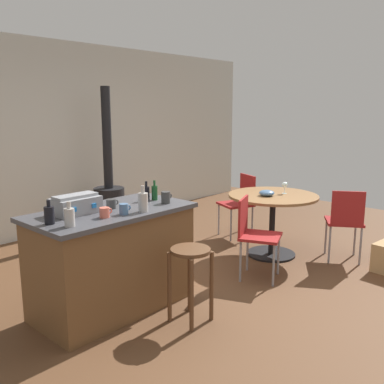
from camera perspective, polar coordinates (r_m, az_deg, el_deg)
The scene contains 21 objects.
ground_plane at distance 4.55m, azimuth 3.79°, elevation -11.77°, with size 8.80×8.80×0.00m, color brown.
back_wall at distance 6.45m, azimuth -17.07°, elevation 6.95°, with size 8.00×0.10×2.70m, color beige.
kitchen_island at distance 3.89m, azimuth -10.56°, elevation -8.82°, with size 1.43×0.76×0.91m.
wooden_stool at distance 3.59m, azimuth -0.20°, elevation -10.15°, with size 0.33×0.33×0.64m.
dining_table at distance 5.22m, azimuth 10.75°, elevation -2.23°, with size 1.07×1.07×0.75m.
folding_chair_near at distance 5.96m, azimuth 6.45°, elevation -1.11°, with size 0.52×0.52×0.86m.
folding_chair_far at distance 4.52m, azimuth 8.30°, elevation -5.24°, with size 0.52×0.52×0.86m.
folding_chair_left at distance 5.24m, azimuth 19.83°, elevation -3.43°, with size 0.55×0.55×0.86m.
wood_stove at distance 6.28m, azimuth -11.02°, elevation -0.72°, with size 0.44×0.45×2.07m.
toolbox at distance 3.67m, azimuth -15.30°, elevation -1.62°, with size 0.38×0.25×0.16m.
bottle_0 at distance 3.62m, azimuth -6.56°, elevation -1.30°, with size 0.08×0.08×0.22m.
bottle_1 at distance 3.28m, azimuth -16.09°, elevation -3.22°, with size 0.08×0.08×0.19m.
bottle_2 at distance 4.07m, azimuth -5.04°, elevation -0.06°, with size 0.06×0.06×0.19m.
bottle_3 at distance 3.40m, azimuth -18.58°, elevation -2.91°, with size 0.08×0.08×0.19m.
bottle_4 at distance 4.05m, azimuth -6.13°, elevation -0.15°, with size 0.06×0.06×0.19m.
cup_0 at distance 3.93m, azimuth -3.52°, elevation -0.73°, with size 0.12×0.08×0.11m.
cup_1 at distance 3.79m, azimuth -10.75°, elevation -1.56°, with size 0.12×0.09×0.08m.
cup_2 at distance 3.56m, azimuth -9.09°, elevation -2.26°, with size 0.11×0.07×0.09m.
cup_3 at distance 3.49m, azimuth -11.61°, elevation -2.70°, with size 0.12×0.08×0.08m.
wine_glass at distance 5.25m, azimuth 12.31°, elevation 0.93°, with size 0.07×0.07×0.14m.
serving_bowl at distance 5.09m, azimuth 9.97°, elevation -0.12°, with size 0.18×0.18×0.07m, color #4C7099.
Camera 1 is at (-3.29, -2.59, 1.78)m, focal length 39.83 mm.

